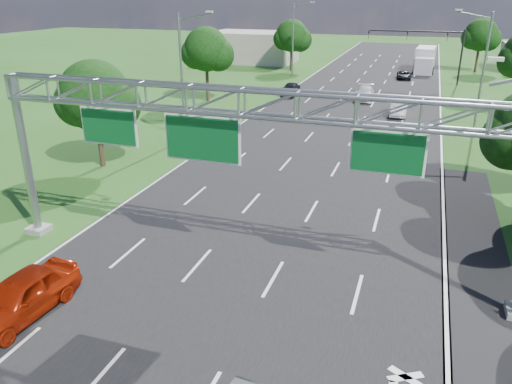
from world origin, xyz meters
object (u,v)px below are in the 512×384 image
at_px(traffic_signal, 434,43).
at_px(red_coupe, 21,296).
at_px(sign_gantry, 244,117).
at_px(box_truck, 425,60).

height_order(traffic_signal, red_coupe, traffic_signal).
height_order(sign_gantry, box_truck, sign_gantry).
bearing_deg(traffic_signal, box_truck, 94.84).
height_order(traffic_signal, box_truck, traffic_signal).
bearing_deg(box_truck, sign_gantry, -92.09).
distance_m(red_coupe, box_truck, 71.51).
distance_m(sign_gantry, box_truck, 64.82).
bearing_deg(sign_gantry, traffic_signal, 82.32).
bearing_deg(red_coupe, box_truck, 83.63).
relative_size(sign_gantry, red_coupe, 4.79).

